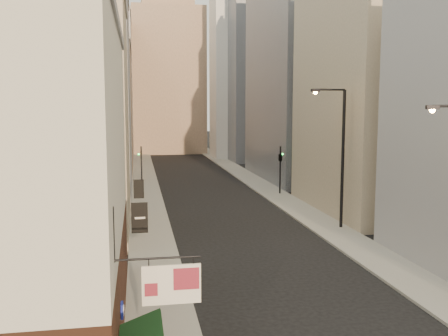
% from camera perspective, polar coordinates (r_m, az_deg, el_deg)
% --- Properties ---
extents(sidewalk_left, '(3.00, 140.00, 0.15)m').
position_cam_1_polar(sidewalk_left, '(65.66, -9.08, -0.92)').
color(sidewalk_left, gray).
rests_on(sidewalk_left, ground).
extents(sidewalk_right, '(3.00, 140.00, 0.15)m').
position_cam_1_polar(sidewalk_right, '(67.10, 2.09, -0.67)').
color(sidewalk_right, gray).
rests_on(sidewalk_right, ground).
extents(near_building_left, '(8.30, 23.04, 12.30)m').
position_cam_1_polar(near_building_left, '(19.62, -20.52, -2.00)').
color(near_building_left, '#4F2C1E').
rests_on(near_building_left, ground).
extents(left_bldg_beige, '(8.00, 12.00, 16.00)m').
position_cam_1_polar(left_bldg_beige, '(36.37, -17.34, 5.16)').
color(left_bldg_beige, gray).
rests_on(left_bldg_beige, ground).
extents(left_bldg_grey, '(8.00, 16.00, 20.00)m').
position_cam_1_polar(left_bldg_grey, '(52.28, -15.16, 7.86)').
color(left_bldg_grey, '#98989D').
rests_on(left_bldg_grey, ground).
extents(left_bldg_tan, '(8.00, 18.00, 17.00)m').
position_cam_1_polar(left_bldg_tan, '(70.21, -13.80, 6.37)').
color(left_bldg_tan, '#8C715B').
rests_on(left_bldg_tan, ground).
extents(left_bldg_wingrid, '(8.00, 20.00, 24.00)m').
position_cam_1_polar(left_bldg_wingrid, '(90.23, -13.01, 8.69)').
color(left_bldg_wingrid, gray).
rests_on(left_bldg_wingrid, ground).
extents(right_bldg_beige, '(8.00, 16.00, 20.00)m').
position_cam_1_polar(right_bldg_beige, '(44.49, 16.02, 8.04)').
color(right_bldg_beige, gray).
rests_on(right_bldg_beige, ground).
extents(right_bldg_wingrid, '(8.00, 20.00, 26.00)m').
position_cam_1_polar(right_bldg_wingrid, '(63.23, 8.07, 10.54)').
color(right_bldg_wingrid, gray).
rests_on(right_bldg_wingrid, ground).
extents(highrise, '(21.00, 23.00, 51.20)m').
position_cam_1_polar(highrise, '(93.15, 6.33, 17.21)').
color(highrise, gray).
rests_on(highrise, ground).
extents(clock_tower, '(14.00, 14.00, 44.90)m').
position_cam_1_polar(clock_tower, '(102.63, -6.46, 11.73)').
color(clock_tower, '#8C715B').
rests_on(clock_tower, ground).
extents(white_tower, '(8.00, 8.00, 41.50)m').
position_cam_1_polar(white_tower, '(90.27, 1.26, 13.06)').
color(white_tower, silver).
rests_on(white_tower, ground).
extents(streetlamp_mid, '(2.69, 0.43, 10.25)m').
position_cam_1_polar(streetlamp_mid, '(37.08, 13.08, 2.00)').
color(streetlamp_mid, black).
rests_on(streetlamp_mid, ground).
extents(traffic_light_left, '(0.55, 0.44, 5.00)m').
position_cam_1_polar(traffic_light_left, '(51.68, -9.43, 0.77)').
color(traffic_light_left, black).
rests_on(traffic_light_left, ground).
extents(traffic_light_right, '(0.83, 0.83, 5.00)m').
position_cam_1_polar(traffic_light_right, '(51.25, 6.45, 1.27)').
color(traffic_light_right, black).
rests_on(traffic_light_right, ground).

